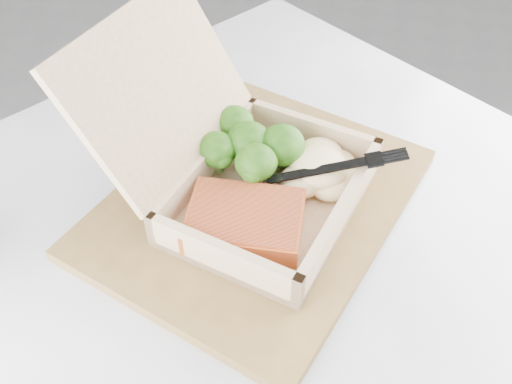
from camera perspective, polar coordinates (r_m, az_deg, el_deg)
floor at (r=1.74m, az=10.41°, el=0.02°), size 4.00×4.00×0.00m
cafe_table at (r=0.77m, az=0.80°, el=-15.68°), size 0.96×0.96×0.74m
serving_tray at (r=0.65m, az=0.10°, el=-0.99°), size 0.46×0.42×0.02m
takeout_container at (r=0.62m, az=-2.18°, el=3.20°), size 0.33×0.35×0.19m
salmon_fillet at (r=0.59m, az=-1.12°, el=-2.88°), size 0.15×0.15×0.02m
broccoli_pile at (r=0.66m, az=-0.74°, el=4.46°), size 0.13×0.13×0.05m
mashed_potatoes at (r=0.64m, az=6.31°, el=2.39°), size 0.11×0.09×0.04m
plastic_fork at (r=0.61m, az=4.18°, el=2.06°), size 0.14×0.09×0.03m
receipt at (r=0.78m, az=-7.73°, el=7.01°), size 0.10×0.15×0.00m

